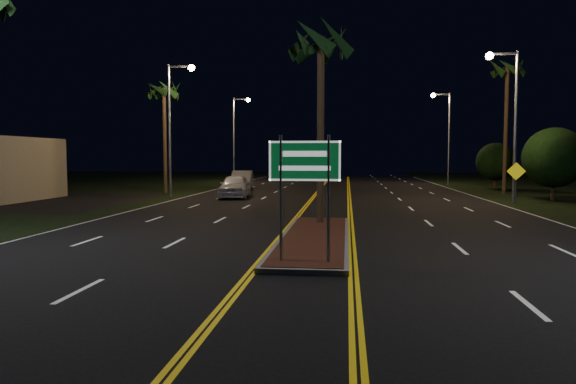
# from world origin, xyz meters

# --- Properties ---
(ground) EXTENTS (120.00, 120.00, 0.00)m
(ground) POSITION_xyz_m (0.00, 0.00, 0.00)
(ground) COLOR black
(ground) RESTS_ON ground
(median_island) EXTENTS (2.25, 10.25, 0.17)m
(median_island) POSITION_xyz_m (0.00, 7.00, 0.08)
(median_island) COLOR gray
(median_island) RESTS_ON ground
(highway_sign) EXTENTS (1.80, 0.08, 3.20)m
(highway_sign) POSITION_xyz_m (0.00, 2.80, 2.40)
(highway_sign) COLOR gray
(highway_sign) RESTS_ON ground
(streetlight_left_mid) EXTENTS (1.91, 0.44, 9.00)m
(streetlight_left_mid) POSITION_xyz_m (-10.61, 24.00, 5.66)
(streetlight_left_mid) COLOR gray
(streetlight_left_mid) RESTS_ON ground
(streetlight_left_far) EXTENTS (1.91, 0.44, 9.00)m
(streetlight_left_far) POSITION_xyz_m (-10.61, 44.00, 5.66)
(streetlight_left_far) COLOR gray
(streetlight_left_far) RESTS_ON ground
(streetlight_right_mid) EXTENTS (1.91, 0.44, 9.00)m
(streetlight_right_mid) POSITION_xyz_m (10.61, 22.00, 5.66)
(streetlight_right_mid) COLOR gray
(streetlight_right_mid) RESTS_ON ground
(streetlight_right_far) EXTENTS (1.91, 0.44, 9.00)m
(streetlight_right_far) POSITION_xyz_m (10.61, 42.00, 5.66)
(streetlight_right_far) COLOR gray
(streetlight_right_far) RESTS_ON ground
(palm_median) EXTENTS (2.40, 2.40, 8.30)m
(palm_median) POSITION_xyz_m (0.00, 10.50, 7.28)
(palm_median) COLOR #382819
(palm_median) RESTS_ON ground
(palm_left_far) EXTENTS (2.40, 2.40, 8.80)m
(palm_left_far) POSITION_xyz_m (-12.80, 28.00, 7.75)
(palm_left_far) COLOR #382819
(palm_left_far) RESTS_ON ground
(palm_right_far) EXTENTS (2.40, 2.40, 10.30)m
(palm_right_far) POSITION_xyz_m (12.80, 30.00, 9.14)
(palm_right_far) COLOR #382819
(palm_right_far) RESTS_ON ground
(shrub_mid) EXTENTS (3.78, 3.78, 4.62)m
(shrub_mid) POSITION_xyz_m (14.00, 24.00, 2.73)
(shrub_mid) COLOR #382819
(shrub_mid) RESTS_ON ground
(shrub_far) EXTENTS (3.24, 3.24, 3.96)m
(shrub_far) POSITION_xyz_m (13.80, 36.00, 2.34)
(shrub_far) COLOR #382819
(shrub_far) RESTS_ON ground
(car_near) EXTENTS (2.81, 5.66, 1.83)m
(car_near) POSITION_xyz_m (-6.49, 24.07, 0.91)
(car_near) COLOR silver
(car_near) RESTS_ON ground
(car_far) EXTENTS (3.08, 5.78, 1.84)m
(car_far) POSITION_xyz_m (-7.79, 32.78, 0.92)
(car_far) COLOR #AAACB3
(car_far) RESTS_ON ground
(warning_sign) EXTENTS (1.02, 0.23, 2.46)m
(warning_sign) POSITION_xyz_m (10.80, 20.98, 1.60)
(warning_sign) COLOR gray
(warning_sign) RESTS_ON ground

